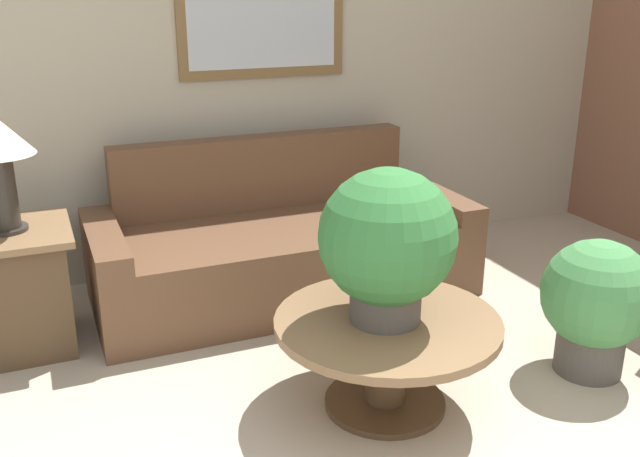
# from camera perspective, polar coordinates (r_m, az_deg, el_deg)

# --- Properties ---
(wall_back) EXTENTS (7.90, 0.09, 2.60)m
(wall_back) POSITION_cam_1_polar(r_m,az_deg,el_deg) (4.59, -8.69, 12.70)
(wall_back) COLOR #B2A893
(wall_back) RESTS_ON ground_plane
(couch_main) EXTENTS (2.22, 0.94, 0.91)m
(couch_main) POSITION_cam_1_polar(r_m,az_deg,el_deg) (4.30, -3.11, -1.53)
(couch_main) COLOR brown
(couch_main) RESTS_ON ground_plane
(coffee_table) EXTENTS (0.99, 0.99, 0.43)m
(coffee_table) POSITION_cam_1_polar(r_m,az_deg,el_deg) (3.17, 5.36, -9.08)
(coffee_table) COLOR #4C3823
(coffee_table) RESTS_ON ground_plane
(side_table) EXTENTS (0.60, 0.60, 0.64)m
(side_table) POSITION_cam_1_polar(r_m,az_deg,el_deg) (3.96, -23.15, -4.47)
(side_table) COLOR #4C3823
(side_table) RESTS_ON ground_plane
(potted_plant_on_table) EXTENTS (0.58, 0.58, 0.67)m
(potted_plant_on_table) POSITION_cam_1_polar(r_m,az_deg,el_deg) (2.97, 5.40, -1.06)
(potted_plant_on_table) COLOR #4C4742
(potted_plant_on_table) RESTS_ON coffee_table
(potted_plant_floor) EXTENTS (0.53, 0.53, 0.67)m
(potted_plant_floor) POSITION_cam_1_polar(r_m,az_deg,el_deg) (3.64, 21.21, -5.47)
(potted_plant_floor) COLOR #4C4742
(potted_plant_floor) RESTS_ON ground_plane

